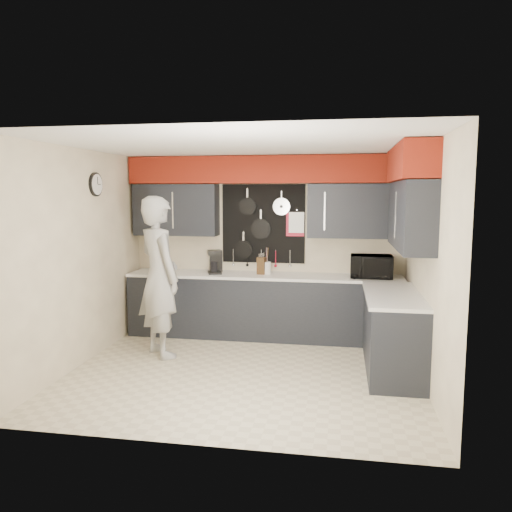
% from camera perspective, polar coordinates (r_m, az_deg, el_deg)
% --- Properties ---
extents(ground, '(4.00, 4.00, 0.00)m').
position_cam_1_polar(ground, '(5.97, -1.32, -13.08)').
color(ground, beige).
rests_on(ground, ground).
extents(back_wall_assembly, '(4.00, 0.36, 2.60)m').
position_cam_1_polar(back_wall_assembly, '(7.18, 1.16, 6.70)').
color(back_wall_assembly, beige).
rests_on(back_wall_assembly, ground).
extents(right_wall_assembly, '(0.36, 3.50, 2.60)m').
position_cam_1_polar(right_wall_assembly, '(5.82, 17.45, 5.61)').
color(right_wall_assembly, beige).
rests_on(right_wall_assembly, ground).
extents(left_wall_assembly, '(0.05, 3.50, 2.60)m').
position_cam_1_polar(left_wall_assembly, '(6.36, -19.27, 0.14)').
color(left_wall_assembly, beige).
rests_on(left_wall_assembly, ground).
extents(base_cabinets, '(3.95, 2.20, 0.92)m').
position_cam_1_polar(base_cabinets, '(6.85, 4.55, -6.45)').
color(base_cabinets, black).
rests_on(base_cabinets, ground).
extents(microwave, '(0.57, 0.39, 0.31)m').
position_cam_1_polar(microwave, '(7.00, 13.02, -1.17)').
color(microwave, black).
rests_on(microwave, base_cabinets).
extents(knife_block, '(0.13, 0.13, 0.24)m').
position_cam_1_polar(knife_block, '(7.12, 0.64, -1.12)').
color(knife_block, '#362211').
rests_on(knife_block, base_cabinets).
extents(utensil_crock, '(0.13, 0.13, 0.17)m').
position_cam_1_polar(utensil_crock, '(7.16, 1.19, -1.36)').
color(utensil_crock, white).
rests_on(utensil_crock, base_cabinets).
extents(coffee_maker, '(0.25, 0.28, 0.34)m').
position_cam_1_polar(coffee_maker, '(7.21, -4.71, -0.61)').
color(coffee_maker, black).
rests_on(coffee_maker, base_cabinets).
extents(person, '(0.87, 0.87, 2.04)m').
position_cam_1_polar(person, '(6.43, -11.00, -2.34)').
color(person, '#A3A2A0').
rests_on(person, ground).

